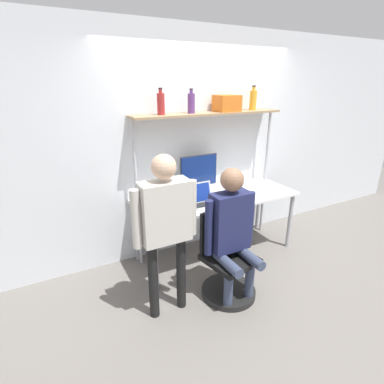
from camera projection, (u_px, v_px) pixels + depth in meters
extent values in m
plane|color=slate|center=(233.00, 268.00, 3.57)|extent=(12.00, 12.00, 0.00)
cube|color=silver|center=(201.00, 144.00, 3.77)|extent=(8.00, 0.06, 2.70)
cube|color=white|center=(217.00, 198.00, 3.63)|extent=(2.00, 0.75, 0.03)
cylinder|color=#A5A5AA|center=(155.00, 258.00, 3.10)|extent=(0.05, 0.05, 0.75)
cylinder|color=#A5A5AA|center=(290.00, 221.00, 3.92)|extent=(0.05, 0.05, 0.75)
cylinder|color=#A5A5AA|center=(136.00, 232.00, 3.62)|extent=(0.05, 0.05, 0.75)
cylinder|color=#A5A5AA|center=(258.00, 204.00, 4.44)|extent=(0.05, 0.05, 0.75)
cube|color=#997A56|center=(209.00, 113.00, 3.48)|extent=(1.90, 0.29, 0.02)
cylinder|color=#B2B2B7|center=(137.00, 196.00, 3.37)|extent=(0.04, 0.04, 1.75)
cylinder|color=#B2B2B7|center=(265.00, 174.00, 4.18)|extent=(0.04, 0.04, 1.75)
cylinder|color=#333338|center=(199.00, 192.00, 3.76)|extent=(0.18, 0.18, 0.01)
cylinder|color=#333338|center=(199.00, 188.00, 3.74)|extent=(0.06, 0.06, 0.09)
cube|color=#333338|center=(199.00, 171.00, 3.67)|extent=(0.50, 0.01, 0.39)
cube|color=navy|center=(199.00, 171.00, 3.66)|extent=(0.48, 0.02, 0.37)
cube|color=#BCBCC1|center=(202.00, 205.00, 3.38)|extent=(0.32, 0.23, 0.01)
cube|color=black|center=(203.00, 205.00, 3.36)|extent=(0.27, 0.13, 0.00)
cube|color=#BCBCC1|center=(199.00, 193.00, 3.41)|extent=(0.32, 0.07, 0.23)
cube|color=navy|center=(199.00, 193.00, 3.40)|extent=(0.28, 0.05, 0.20)
cube|color=#264C8C|center=(220.00, 201.00, 3.47)|extent=(0.07, 0.15, 0.01)
cube|color=black|center=(220.00, 201.00, 3.46)|extent=(0.06, 0.13, 0.00)
cylinder|color=black|center=(228.00, 291.00, 3.13)|extent=(0.56, 0.56, 0.06)
cylinder|color=#4C4C51|center=(229.00, 275.00, 3.06)|extent=(0.06, 0.06, 0.34)
cube|color=black|center=(230.00, 259.00, 2.99)|extent=(0.53, 0.53, 0.05)
cube|color=black|center=(217.00, 229.00, 3.06)|extent=(0.41, 0.11, 0.45)
cylinder|color=#38425B|center=(228.00, 289.00, 2.86)|extent=(0.09, 0.09, 0.45)
cylinder|color=#38425B|center=(249.00, 281.00, 2.97)|extent=(0.09, 0.09, 0.45)
cylinder|color=#38425B|center=(228.00, 264.00, 2.79)|extent=(0.10, 0.38, 0.10)
cylinder|color=#38425B|center=(249.00, 257.00, 2.90)|extent=(0.10, 0.38, 0.10)
cube|color=#1E234C|center=(230.00, 221.00, 2.87)|extent=(0.39, 0.20, 0.58)
cylinder|color=#1E234C|center=(209.00, 228.00, 2.78)|extent=(0.08, 0.08, 0.55)
cylinder|color=#1E234C|center=(250.00, 218.00, 2.98)|extent=(0.08, 0.08, 0.55)
sphere|color=#8C664C|center=(232.00, 180.00, 2.73)|extent=(0.22, 0.22, 0.22)
cylinder|color=black|center=(153.00, 281.00, 2.72)|extent=(0.09, 0.09, 0.77)
cylinder|color=black|center=(181.00, 272.00, 2.84)|extent=(0.09, 0.09, 0.77)
cube|color=beige|center=(165.00, 212.00, 2.55)|extent=(0.43, 0.20, 0.55)
cylinder|color=beige|center=(136.00, 220.00, 2.44)|extent=(0.08, 0.08, 0.52)
cylinder|color=beige|center=(192.00, 208.00, 2.67)|extent=(0.08, 0.08, 0.52)
sphere|color=#D8AD8C|center=(164.00, 167.00, 2.41)|extent=(0.21, 0.21, 0.21)
cylinder|color=gold|center=(253.00, 100.00, 3.71)|extent=(0.09, 0.09, 0.23)
cylinder|color=gold|center=(254.00, 89.00, 3.66)|extent=(0.04, 0.04, 0.04)
cylinder|color=black|center=(254.00, 86.00, 3.65)|extent=(0.04, 0.04, 0.01)
cylinder|color=#593372|center=(191.00, 104.00, 3.33)|extent=(0.08, 0.08, 0.21)
cylinder|color=#593372|center=(191.00, 92.00, 3.29)|extent=(0.04, 0.04, 0.04)
cylinder|color=black|center=(191.00, 89.00, 3.28)|extent=(0.04, 0.04, 0.01)
cylinder|color=maroon|center=(161.00, 104.00, 3.17)|extent=(0.08, 0.08, 0.22)
cylinder|color=maroon|center=(160.00, 91.00, 3.13)|extent=(0.04, 0.04, 0.04)
cylinder|color=black|center=(160.00, 88.00, 3.12)|extent=(0.04, 0.04, 0.01)
cube|color=#D1661E|center=(227.00, 103.00, 3.54)|extent=(0.28, 0.24, 0.19)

